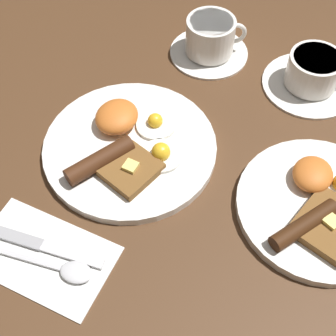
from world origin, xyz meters
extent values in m
plane|color=#4C301C|center=(0.00, 0.00, 0.00)|extent=(3.00, 3.00, 0.00)
cylinder|color=white|center=(0.00, 0.00, 0.01)|extent=(0.28, 0.28, 0.01)
cylinder|color=white|center=(-0.05, 0.02, 0.02)|extent=(0.07, 0.07, 0.01)
sphere|color=yellow|center=(-0.05, 0.02, 0.03)|extent=(0.02, 0.02, 0.02)
cylinder|color=white|center=(0.00, 0.06, 0.02)|extent=(0.07, 0.07, 0.01)
sphere|color=yellow|center=(0.00, 0.06, 0.03)|extent=(0.03, 0.03, 0.03)
ellipsoid|color=orange|center=(-0.03, -0.04, 0.03)|extent=(0.07, 0.07, 0.03)
cylinder|color=#442412|center=(0.06, -0.02, 0.03)|extent=(0.11, 0.07, 0.03)
cube|color=brown|center=(0.05, 0.03, 0.02)|extent=(0.09, 0.09, 0.01)
cube|color=#F4E072|center=(0.05, 0.03, 0.03)|extent=(0.02, 0.02, 0.01)
cylinder|color=white|center=(-0.03, 0.30, 0.01)|extent=(0.24, 0.24, 0.01)
ellipsoid|color=orange|center=(-0.06, 0.28, 0.03)|extent=(0.07, 0.06, 0.03)
cylinder|color=#3D210F|center=(0.03, 0.29, 0.03)|extent=(0.11, 0.08, 0.02)
cube|color=brown|center=(0.01, 0.32, 0.02)|extent=(0.11, 0.11, 0.01)
cube|color=#F4E072|center=(0.01, 0.32, 0.03)|extent=(0.03, 0.03, 0.01)
cylinder|color=white|center=(-0.27, 0.02, 0.00)|extent=(0.15, 0.15, 0.01)
cylinder|color=white|center=(-0.27, 0.02, 0.04)|extent=(0.09, 0.09, 0.06)
cylinder|color=#9E7047|center=(-0.27, 0.02, 0.07)|extent=(0.08, 0.08, 0.00)
torus|color=white|center=(-0.29, 0.06, 0.04)|extent=(0.03, 0.04, 0.04)
cylinder|color=white|center=(-0.27, 0.22, 0.00)|extent=(0.17, 0.17, 0.01)
cylinder|color=white|center=(-0.27, 0.22, 0.04)|extent=(0.09, 0.09, 0.06)
cylinder|color=#9E7047|center=(-0.27, 0.22, 0.06)|extent=(0.08, 0.08, 0.00)
cube|color=white|center=(0.22, -0.02, 0.00)|extent=(0.12, 0.19, 0.01)
cube|color=silver|center=(0.20, 0.02, 0.01)|extent=(0.03, 0.09, 0.00)
cube|color=#9E9EA3|center=(0.21, -0.06, 0.01)|extent=(0.03, 0.08, 0.01)
ellipsoid|color=silver|center=(0.22, 0.04, 0.01)|extent=(0.04, 0.05, 0.01)
cube|color=silver|center=(0.23, -0.04, 0.01)|extent=(0.03, 0.11, 0.00)
camera|label=1|loc=(0.39, 0.26, 0.60)|focal=50.00mm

